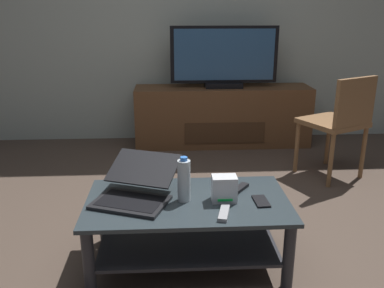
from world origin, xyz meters
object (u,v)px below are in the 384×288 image
Objects in this scene: router_box at (224,189)px; tv_remote at (224,213)px; dining_chair at (340,120)px; laptop at (136,188)px; coffee_table at (188,220)px; soundbar_remote at (239,189)px; television at (224,58)px; water_bottle_near at (184,180)px; media_cabinet at (222,116)px; cell_phone at (261,201)px.

router_box is 0.87× the size of tv_remote.
laptop is at bearing -144.16° from dining_chair.
coffee_table is 0.34m from soundbar_remote.
tv_remote is at bearing -97.16° from television.
laptop is (-1.57, -1.13, -0.05)m from dining_chair.
television is 2.07m from soundbar_remote.
laptop reaches higher than coffee_table.
router_box is 0.17m from soundbar_remote.
dining_chair is at bearing 41.82° from water_bottle_near.
router_box is (-0.27, -2.13, -0.43)m from television.
television is (0.46, 2.11, 0.62)m from coffee_table.
media_cabinet is at bearing 77.79° from coffee_table.
router_box is 0.57× the size of water_bottle_near.
dining_chair reaches higher than router_box.
router_box is 0.87× the size of soundbar_remote.
laptop is 0.27m from water_bottle_near.
dining_chair is at bearing 63.93° from tv_remote.
dining_chair reaches higher than media_cabinet.
soundbar_remote is (0.10, 0.12, -0.06)m from router_box.
dining_chair is 1.53m from cell_phone.
media_cabinet reaches higher than router_box.
soundbar_remote is (0.30, 0.10, 0.13)m from coffee_table.
tv_remote reaches higher than cell_phone.
television reaches higher than laptop.
router_box reaches higher than coffee_table.
media_cabinet is at bearing 90.00° from television.
router_box is (-1.10, -1.19, -0.04)m from dining_chair.
router_box is at bearing -92.56° from soundbar_remote.
coffee_table is 7.80× the size of router_box.
dining_chair is 1.47m from soundbar_remote.
router_box is 0.17m from tv_remote.
laptop is 2.18× the size of water_bottle_near.
dining_chair is 3.51× the size of water_bottle_near.
water_bottle_near is at bearing 175.89° from router_box.
water_bottle_near is 0.42m from cell_phone.
water_bottle_near is (-0.48, -2.13, 0.21)m from media_cabinet.
television is at bearing 70.42° from laptop.
laptop is 0.50m from tv_remote.
water_bottle_near is (0.26, -0.04, 0.06)m from laptop.
television is 1.31m from dining_chair.
media_cabinet is 11.12× the size of tv_remote.
television is 6.62× the size of soundbar_remote.
coffee_table is 1.26× the size of dining_chair.
soundbar_remote is at bearing -94.70° from television.
dining_chair is 1.61× the size of laptop.
media_cabinet is 2.22m from laptop.
soundbar_remote is at bearing 50.37° from router_box.
media_cabinet reaches higher than cell_phone.
cell_phone is at bearing -7.42° from laptop.
router_box reaches higher than cell_phone.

